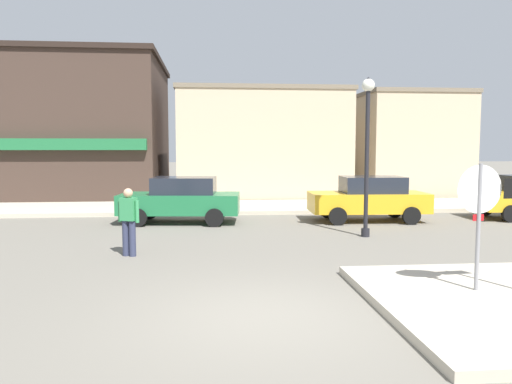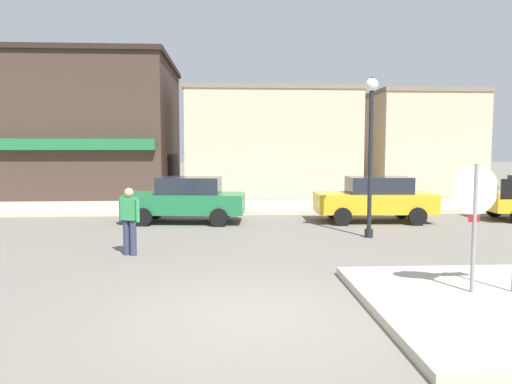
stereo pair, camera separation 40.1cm
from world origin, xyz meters
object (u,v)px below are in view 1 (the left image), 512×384
lamp_post (367,133)px  stop_sign (479,210)px  parked_car_nearest (181,199)px  parked_car_second (369,198)px  pedestrian_crossing_near (129,220)px

lamp_post → stop_sign: bearing=-89.7°
lamp_post → parked_car_nearest: bearing=149.9°
lamp_post → parked_car_second: (1.06, 2.94, -2.15)m
stop_sign → parked_car_nearest: size_ratio=0.55×
stop_sign → pedestrian_crossing_near: size_ratio=1.43×
stop_sign → parked_car_nearest: bearing=121.0°
parked_car_nearest → pedestrian_crossing_near: size_ratio=2.58×
lamp_post → parked_car_nearest: size_ratio=1.09×
lamp_post → parked_car_nearest: 6.64m
pedestrian_crossing_near → stop_sign: bearing=-31.7°
stop_sign → pedestrian_crossing_near: bearing=148.3°
lamp_post → parked_car_second: bearing=70.3°
pedestrian_crossing_near → parked_car_second: bearing=33.5°
stop_sign → lamp_post: lamp_post is taller
stop_sign → lamp_post: bearing=90.3°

